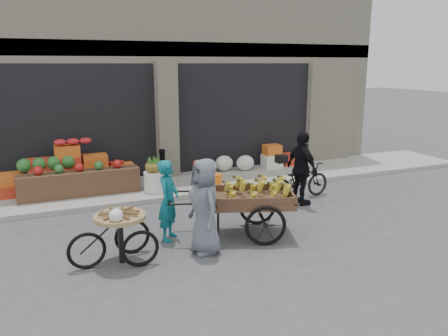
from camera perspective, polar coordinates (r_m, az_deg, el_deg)
name	(u,v)px	position (r m, az deg, el deg)	size (l,w,h in m)	color
ground	(244,245)	(8.09, 2.67, -9.99)	(80.00, 80.00, 0.00)	#424244
sidewalk	(178,185)	(11.69, -6.04, -2.25)	(18.00, 2.20, 0.12)	gray
building	(140,59)	(15.06, -10.90, 13.86)	(14.00, 6.45, 7.00)	beige
fruit_display	(78,169)	(11.37, -18.59, -0.16)	(3.10, 1.12, 1.24)	red
pineapple_bin	(155,181)	(10.95, -9.07, -1.75)	(0.52, 0.52, 0.50)	silver
fire_hydrant	(197,173)	(11.17, -3.55, -0.59)	(0.22, 0.22, 0.71)	#A5140F
orange_bucket	(216,180)	(11.36, -1.07, -1.55)	(0.32, 0.32, 0.30)	orange
right_bay_goods	(255,160)	(13.10, 4.13, 1.08)	(3.35, 0.60, 0.70)	silver
seated_person	(163,166)	(11.56, -7.91, 0.20)	(0.45, 0.35, 0.93)	black
banana_cart	(250,196)	(8.29, 3.41, -3.69)	(2.74, 1.77, 1.07)	brown
vendor_woman	(169,200)	(8.14, -7.26, -4.22)	(0.55, 0.36, 1.52)	#0F6774
tricycle_cart	(120,230)	(7.40, -13.44, -7.94)	(1.43, 0.87, 0.95)	#9E7F51
vendor_grey	(205,206)	(7.51, -2.56, -5.02)	(0.82, 0.53, 1.68)	slate
bicycle	(299,181)	(10.74, 9.79, -1.64)	(0.60, 1.72, 0.90)	black
cyclist	(302,169)	(10.21, 10.14, -0.08)	(1.01, 0.42, 1.72)	black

